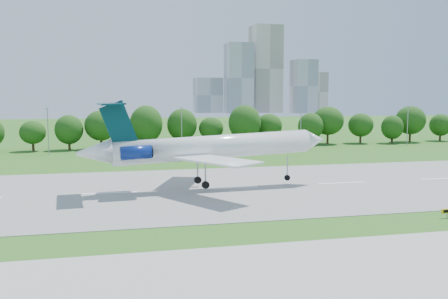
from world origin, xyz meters
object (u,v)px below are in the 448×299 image
service_vehicle_a (134,154)px  service_vehicle_b (189,148)px  taxi_sign_left (447,211)px  airliner (202,147)px

service_vehicle_a → service_vehicle_b: 17.87m
service_vehicle_a → taxi_sign_left: bearing=-143.1°
taxi_sign_left → service_vehicle_b: service_vehicle_b is taller
airliner → service_vehicle_b: 59.31m
airliner → service_vehicle_a: airliner is taller
airliner → service_vehicle_a: 50.83m
taxi_sign_left → service_vehicle_b: size_ratio=0.46×
airliner → taxi_sign_left: (26.42, -25.77, -6.18)m
taxi_sign_left → service_vehicle_a: bearing=112.4°
service_vehicle_a → airliner: bearing=-158.2°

